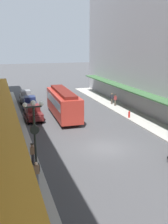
{
  "coord_description": "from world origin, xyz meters",
  "views": [
    {
      "loc": [
        -8.5,
        -19.89,
        9.01
      ],
      "look_at": [
        0.0,
        6.0,
        1.8
      ],
      "focal_mm": 42.12,
      "sensor_mm": 36.0,
      "label": 1
    }
  ],
  "objects_px": {
    "fire_hydrant": "(129,114)",
    "pedestrian_4": "(37,174)",
    "pedestrian_2": "(115,100)",
    "pedestrian_5": "(14,143)",
    "streetcar": "(63,103)",
    "parked_car_0": "(34,113)",
    "parked_car_3": "(30,102)",
    "pedestrian_1": "(20,141)",
    "pedestrian_0": "(33,154)",
    "parked_car_1": "(26,96)",
    "lamp_post_with_clock": "(35,133)",
    "pedestrian_3": "(112,98)"
  },
  "relations": [
    {
      "from": "pedestrian_0",
      "to": "pedestrian_2",
      "type": "distance_m",
      "value": 20.77
    },
    {
      "from": "parked_car_1",
      "to": "lamp_post_with_clock",
      "type": "relative_size",
      "value": 0.83
    },
    {
      "from": "parked_car_1",
      "to": "pedestrian_5",
      "type": "bearing_deg",
      "value": -98.85
    },
    {
      "from": "parked_car_0",
      "to": "pedestrian_2",
      "type": "bearing_deg",
      "value": 14.81
    },
    {
      "from": "pedestrian_5",
      "to": "parked_car_1",
      "type": "bearing_deg",
      "value": 81.15
    },
    {
      "from": "pedestrian_2",
      "to": "parked_car_1",
      "type": "bearing_deg",
      "value": 149.63
    },
    {
      "from": "parked_car_0",
      "to": "streetcar",
      "type": "relative_size",
      "value": 0.44
    },
    {
      "from": "parked_car_1",
      "to": "pedestrian_0",
      "type": "bearing_deg",
      "value": -94.83
    },
    {
      "from": "parked_car_1",
      "to": "pedestrian_2",
      "type": "xyz_separation_m",
      "value": [
        11.95,
        -7.0,
        0.07
      ]
    },
    {
      "from": "pedestrian_1",
      "to": "pedestrian_3",
      "type": "distance_m",
      "value": 19.83
    },
    {
      "from": "parked_car_0",
      "to": "pedestrian_0",
      "type": "bearing_deg",
      "value": -97.92
    },
    {
      "from": "pedestrian_3",
      "to": "parked_car_0",
      "type": "bearing_deg",
      "value": -160.11
    },
    {
      "from": "pedestrian_4",
      "to": "streetcar",
      "type": "bearing_deg",
      "value": 70.27
    },
    {
      "from": "parked_car_0",
      "to": "pedestrian_5",
      "type": "relative_size",
      "value": 2.57
    },
    {
      "from": "streetcar",
      "to": "pedestrian_1",
      "type": "relative_size",
      "value": 5.79
    },
    {
      "from": "pedestrian_2",
      "to": "pedestrian_3",
      "type": "relative_size",
      "value": 1.02
    },
    {
      "from": "pedestrian_4",
      "to": "pedestrian_2",
      "type": "bearing_deg",
      "value": 53.0
    },
    {
      "from": "streetcar",
      "to": "pedestrian_5",
      "type": "bearing_deg",
      "value": -124.05
    },
    {
      "from": "parked_car_3",
      "to": "streetcar",
      "type": "bearing_deg",
      "value": -59.1
    },
    {
      "from": "streetcar",
      "to": "pedestrian_0",
      "type": "xyz_separation_m",
      "value": [
        -5.37,
        -12.31,
        -0.89
      ]
    },
    {
      "from": "parked_car_0",
      "to": "parked_car_3",
      "type": "distance_m",
      "value": 5.72
    },
    {
      "from": "fire_hydrant",
      "to": "pedestrian_4",
      "type": "xyz_separation_m",
      "value": [
        -13.01,
        -12.35,
        0.43
      ]
    },
    {
      "from": "pedestrian_2",
      "to": "pedestrian_3",
      "type": "xyz_separation_m",
      "value": [
        -0.02,
        1.18,
        -0.02
      ]
    },
    {
      "from": "fire_hydrant",
      "to": "pedestrian_5",
      "type": "bearing_deg",
      "value": -154.67
    },
    {
      "from": "pedestrian_2",
      "to": "pedestrian_5",
      "type": "distance_m",
      "value": 19.81
    },
    {
      "from": "fire_hydrant",
      "to": "pedestrian_1",
      "type": "relative_size",
      "value": 0.49
    },
    {
      "from": "pedestrian_1",
      "to": "pedestrian_2",
      "type": "relative_size",
      "value": 1.0
    },
    {
      "from": "fire_hydrant",
      "to": "streetcar",
      "type": "bearing_deg",
      "value": 157.66
    },
    {
      "from": "fire_hydrant",
      "to": "pedestrian_4",
      "type": "distance_m",
      "value": 17.94
    },
    {
      "from": "parked_car_0",
      "to": "streetcar",
      "type": "xyz_separation_m",
      "value": [
        3.66,
        0.04,
        0.96
      ]
    },
    {
      "from": "parked_car_0",
      "to": "pedestrian_2",
      "type": "height_order",
      "value": "parked_car_0"
    },
    {
      "from": "pedestrian_3",
      "to": "pedestrian_5",
      "type": "bearing_deg",
      "value": -136.9
    },
    {
      "from": "streetcar",
      "to": "pedestrian_3",
      "type": "xyz_separation_m",
      "value": [
        8.46,
        4.34,
        -0.91
      ]
    },
    {
      "from": "parked_car_3",
      "to": "fire_hydrant",
      "type": "bearing_deg",
      "value": -38.81
    },
    {
      "from": "streetcar",
      "to": "pedestrian_4",
      "type": "bearing_deg",
      "value": -109.73
    },
    {
      "from": "parked_car_1",
      "to": "pedestrian_4",
      "type": "xyz_separation_m",
      "value": [
        -2.06,
        -25.59,
        0.05
      ]
    },
    {
      "from": "pedestrian_3",
      "to": "pedestrian_4",
      "type": "xyz_separation_m",
      "value": [
        -13.99,
        -19.77,
        0.0
      ]
    },
    {
      "from": "parked_car_1",
      "to": "pedestrian_1",
      "type": "distance_m",
      "value": 19.56
    },
    {
      "from": "pedestrian_1",
      "to": "lamp_post_with_clock",
      "type": "bearing_deg",
      "value": -79.94
    },
    {
      "from": "fire_hydrant",
      "to": "pedestrian_3",
      "type": "distance_m",
      "value": 7.49
    },
    {
      "from": "streetcar",
      "to": "pedestrian_4",
      "type": "distance_m",
      "value": 16.41
    },
    {
      "from": "streetcar",
      "to": "lamp_post_with_clock",
      "type": "bearing_deg",
      "value": -111.51
    },
    {
      "from": "pedestrian_3",
      "to": "pedestrian_4",
      "type": "bearing_deg",
      "value": -125.29
    },
    {
      "from": "fire_hydrant",
      "to": "pedestrian_0",
      "type": "relative_size",
      "value": 0.49
    },
    {
      "from": "lamp_post_with_clock",
      "to": "pedestrian_2",
      "type": "xyz_separation_m",
      "value": [
        13.75,
        16.55,
        -1.97
      ]
    },
    {
      "from": "streetcar",
      "to": "pedestrian_2",
      "type": "distance_m",
      "value": 9.09
    },
    {
      "from": "pedestrian_5",
      "to": "parked_car_0",
      "type": "bearing_deg",
      "value": 73.29
    },
    {
      "from": "lamp_post_with_clock",
      "to": "pedestrian_0",
      "type": "distance_m",
      "value": 2.25
    },
    {
      "from": "parked_car_3",
      "to": "lamp_post_with_clock",
      "type": "bearing_deg",
      "value": -95.64
    },
    {
      "from": "pedestrian_2",
      "to": "pedestrian_0",
      "type": "bearing_deg",
      "value": -131.81
    }
  ]
}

